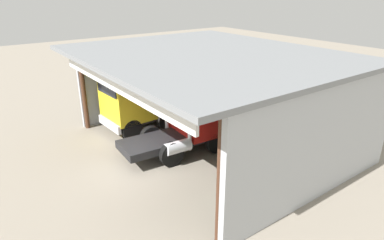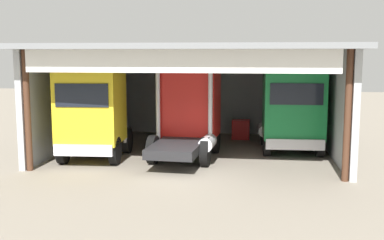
{
  "view_description": "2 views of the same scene",
  "coord_description": "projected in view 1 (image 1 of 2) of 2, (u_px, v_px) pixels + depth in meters",
  "views": [
    {
      "loc": [
        12.0,
        -5.44,
        7.54
      ],
      "look_at": [
        0.0,
        3.33,
        1.58
      ],
      "focal_mm": 31.33,
      "sensor_mm": 36.0,
      "label": 1
    },
    {
      "loc": [
        2.57,
        -16.17,
        4.36
      ],
      "look_at": [
        0.0,
        3.33,
        1.58
      ],
      "focal_mm": 43.9,
      "sensor_mm": 36.0,
      "label": 2
    }
  ],
  "objects": [
    {
      "name": "ground_plane",
      "position": [
        131.0,
        170.0,
        14.78
      ],
      "size": [
        80.0,
        80.0,
        0.0
      ],
      "primitive_type": "plane",
      "color": "gray",
      "rests_on": "ground"
    },
    {
      "name": "workshop_shed",
      "position": [
        226.0,
        78.0,
        16.49
      ],
      "size": [
        12.61,
        10.73,
        4.72
      ],
      "color": "#ADB2B7",
      "rests_on": "ground"
    },
    {
      "name": "truck_yellow_yard_outside",
      "position": [
        131.0,
        96.0,
        18.17
      ],
      "size": [
        2.73,
        4.72,
        3.78
      ],
      "rotation": [
        0.0,
        0.0,
        3.19
      ],
      "color": "yellow",
      "rests_on": "ground"
    },
    {
      "name": "truck_red_center_right_bay",
      "position": [
        192.0,
        112.0,
        16.08
      ],
      "size": [
        2.69,
        5.24,
        3.75
      ],
      "rotation": [
        0.0,
        0.0,
        -0.07
      ],
      "color": "red",
      "rests_on": "ground"
    },
    {
      "name": "truck_green_left_bay",
      "position": [
        281.0,
        137.0,
        13.43
      ],
      "size": [
        2.77,
        5.01,
        3.69
      ],
      "rotation": [
        0.0,
        0.0,
        3.17
      ],
      "color": "#197F3D",
      "rests_on": "ground"
    },
    {
      "name": "oil_drum",
      "position": [
        292.0,
        131.0,
        17.62
      ],
      "size": [
        0.58,
        0.58,
        0.93
      ],
      "primitive_type": "cylinder",
      "color": "#197233",
      "rests_on": "ground"
    },
    {
      "name": "tool_cart",
      "position": [
        284.0,
        132.0,
        17.41
      ],
      "size": [
        0.9,
        0.6,
        1.0
      ],
      "primitive_type": "cube",
      "color": "red",
      "rests_on": "ground"
    }
  ]
}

